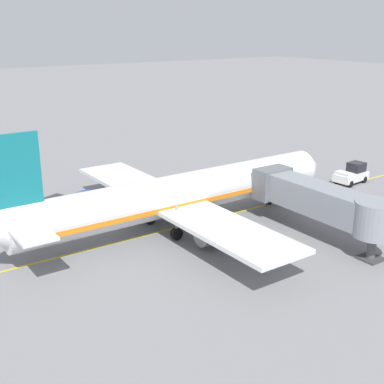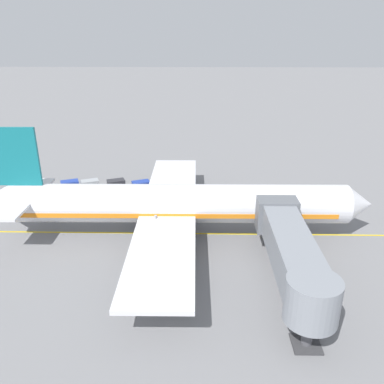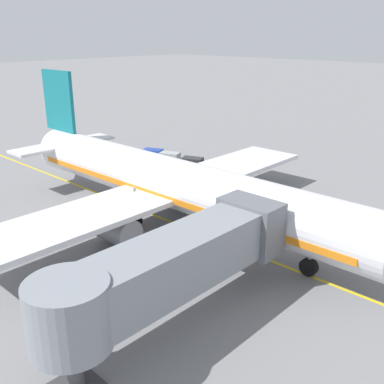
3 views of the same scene
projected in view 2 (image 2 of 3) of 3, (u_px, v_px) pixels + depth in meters
ground_plane at (198, 234)px, 38.42m from camera, size 400.00×400.00×0.00m
gate_lead_in_line at (198, 234)px, 38.41m from camera, size 0.24×80.00×0.01m
parked_airliner at (176, 204)px, 37.19m from camera, size 30.05×37.23×10.63m
jet_bridge at (292, 252)px, 28.64m from camera, size 14.52×3.50×4.98m
baggage_tug_lead at (132, 191)px, 46.74m from camera, size 2.19×2.77×1.62m
baggage_tug_trailing at (232, 195)px, 45.81m from camera, size 2.20×2.77×1.62m
baggage_cart_front at (141, 186)px, 47.69m from camera, size 2.04×2.94×1.58m
baggage_cart_second_in_train at (116, 185)px, 48.13m from camera, size 2.04×2.94×1.58m
baggage_cart_third_in_train at (90, 185)px, 48.04m from camera, size 2.04×2.94×1.58m
baggage_cart_tail_end at (70, 186)px, 47.82m from camera, size 2.04×2.94×1.58m
ground_crew_wing_walker at (169, 196)px, 44.93m from camera, size 0.30×0.73×1.69m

